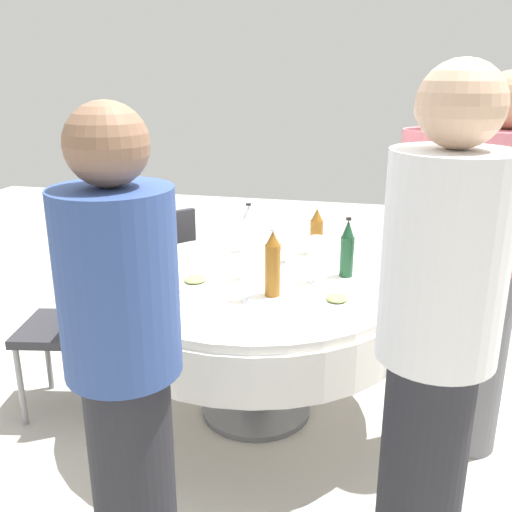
% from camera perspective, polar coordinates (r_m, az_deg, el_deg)
% --- Properties ---
extents(ground_plane, '(10.00, 10.00, 0.00)m').
position_cam_1_polar(ground_plane, '(3.09, 0.00, -15.14)').
color(ground_plane, '#B7B2A8').
extents(dining_table, '(1.47, 1.47, 0.74)m').
position_cam_1_polar(dining_table, '(2.81, 0.00, -4.98)').
color(dining_table, white).
rests_on(dining_table, ground_plane).
extents(bottle_dark_green_west, '(0.07, 0.07, 0.29)m').
position_cam_1_polar(bottle_dark_green_west, '(2.77, 9.10, 0.66)').
color(bottle_dark_green_west, '#194728').
rests_on(bottle_dark_green_west, dining_table).
extents(bottle_clear_far, '(0.07, 0.07, 0.27)m').
position_cam_1_polar(bottle_clear_far, '(3.12, -0.75, 2.68)').
color(bottle_clear_far, silver).
rests_on(bottle_clear_far, dining_table).
extents(bottle_clear_front, '(0.07, 0.07, 0.30)m').
position_cam_1_polar(bottle_clear_front, '(2.84, -8.65, 1.24)').
color(bottle_clear_front, silver).
rests_on(bottle_clear_front, dining_table).
extents(bottle_amber_right, '(0.07, 0.07, 0.31)m').
position_cam_1_polar(bottle_amber_right, '(2.50, 1.67, -0.86)').
color(bottle_amber_right, '#8C5619').
rests_on(bottle_amber_right, dining_table).
extents(bottle_amber_outer, '(0.07, 0.07, 0.26)m').
position_cam_1_polar(bottle_amber_outer, '(3.10, 6.06, 2.42)').
color(bottle_amber_outer, '#8C5619').
rests_on(bottle_amber_outer, dining_table).
extents(bottle_dark_green_east, '(0.07, 0.07, 0.26)m').
position_cam_1_polar(bottle_dark_green_east, '(2.48, -11.01, -1.91)').
color(bottle_dark_green_east, '#194728').
rests_on(bottle_dark_green_east, dining_table).
extents(wine_glass_right, '(0.07, 0.07, 0.16)m').
position_cam_1_polar(wine_glass_right, '(2.71, -0.87, 0.13)').
color(wine_glass_right, white).
rests_on(wine_glass_right, dining_table).
extents(wine_glass_outer, '(0.07, 0.07, 0.16)m').
position_cam_1_polar(wine_glass_outer, '(2.45, -0.82, -2.04)').
color(wine_glass_outer, white).
rests_on(wine_glass_outer, dining_table).
extents(wine_glass_east, '(0.06, 0.06, 0.15)m').
position_cam_1_polar(wine_glass_east, '(2.67, 5.84, -0.54)').
color(wine_glass_east, white).
rests_on(wine_glass_east, dining_table).
extents(wine_glass_inner, '(0.06, 0.06, 0.16)m').
position_cam_1_polar(wine_glass_inner, '(2.90, 6.06, 1.11)').
color(wine_glass_inner, white).
rests_on(wine_glass_inner, dining_table).
extents(wine_glass_near, '(0.07, 0.07, 0.14)m').
position_cam_1_polar(wine_glass_near, '(2.94, 2.90, 1.17)').
color(wine_glass_near, white).
rests_on(wine_glass_near, dining_table).
extents(plate_near, '(0.21, 0.21, 0.02)m').
position_cam_1_polar(plate_near, '(3.06, -5.63, 0.02)').
color(plate_near, white).
rests_on(plate_near, dining_table).
extents(plate_left, '(0.26, 0.26, 0.04)m').
position_cam_1_polar(plate_left, '(2.68, -6.08, -2.59)').
color(plate_left, white).
rests_on(plate_left, dining_table).
extents(plate_north, '(0.23, 0.23, 0.04)m').
position_cam_1_polar(plate_north, '(2.48, 8.07, -4.49)').
color(plate_north, white).
rests_on(plate_north, dining_table).
extents(knife_far, '(0.13, 0.15, 0.00)m').
position_cam_1_polar(knife_far, '(2.42, -6.74, -5.21)').
color(knife_far, silver).
rests_on(knife_far, dining_table).
extents(fork_front, '(0.18, 0.03, 0.00)m').
position_cam_1_polar(fork_front, '(2.92, -1.21, -0.94)').
color(fork_front, silver).
rests_on(fork_front, dining_table).
extents(person_west, '(0.34, 0.34, 1.63)m').
position_cam_1_polar(person_west, '(1.76, -12.97, -11.03)').
color(person_west, '#26262B').
rests_on(person_west, ground_plane).
extents(person_far, '(0.34, 0.34, 1.73)m').
position_cam_1_polar(person_far, '(1.75, 17.38, -9.41)').
color(person_far, '#26262B').
rests_on(person_far, ground_plane).
extents(person_front, '(0.34, 0.34, 1.70)m').
position_cam_1_polar(person_front, '(2.64, 22.18, -0.87)').
color(person_front, slate).
rests_on(person_front, ground_plane).
extents(person_right, '(0.34, 0.34, 1.58)m').
position_cam_1_polar(person_right, '(3.73, 16.41, 3.97)').
color(person_right, '#26262B').
rests_on(person_right, ground_plane).
extents(chair_east, '(0.56, 0.56, 0.87)m').
position_cam_1_polar(chair_east, '(3.70, -9.56, -0.68)').
color(chair_east, '#2D2D33').
rests_on(chair_east, ground_plane).
extents(chair_inner, '(0.47, 0.47, 0.87)m').
position_cam_1_polar(chair_inner, '(3.01, -17.52, -5.78)').
color(chair_inner, '#2D2D33').
rests_on(chair_inner, ground_plane).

